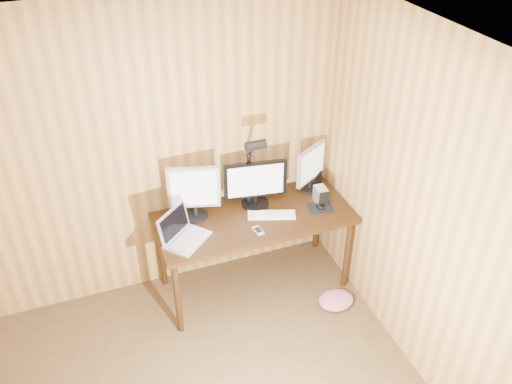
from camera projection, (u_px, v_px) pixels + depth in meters
room_shell at (190, 362)px, 2.60m from camera, size 4.00×4.00×4.00m
desk at (251, 223)px, 4.54m from camera, size 1.60×0.70×0.75m
monitor_center at (255, 183)px, 4.43m from camera, size 0.52×0.23×0.41m
monitor_left at (194, 191)px, 4.27m from camera, size 0.41×0.20×0.47m
monitor_right at (311, 167)px, 4.62m from camera, size 0.33×0.22×0.42m
laptop at (182, 233)px, 4.13m from camera, size 0.43×0.43×0.25m
keyboard at (272, 215)px, 4.41m from camera, size 0.41×0.24×0.02m
mousepad at (320, 208)px, 4.51m from camera, size 0.24×0.22×0.00m
mouse at (320, 206)px, 4.50m from camera, size 0.09×0.11×0.04m
hard_drive at (321, 195)px, 4.54m from camera, size 0.09×0.13×0.14m
phone at (258, 231)px, 4.24m from camera, size 0.07×0.12×0.02m
speaker at (319, 177)px, 4.78m from camera, size 0.06×0.06×0.13m
desk_lamp at (252, 162)px, 4.28m from camera, size 0.16×0.23×0.70m
fabric_pile at (336, 300)px, 4.60m from camera, size 0.36×0.31×0.10m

